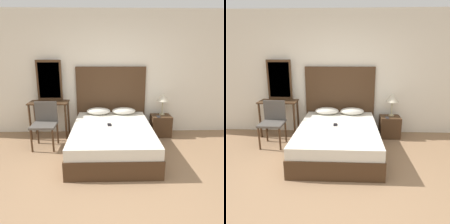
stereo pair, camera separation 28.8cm
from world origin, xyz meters
TOP-DOWN VIEW (x-y plane):
  - ground_plane at (0.00, 0.00)m, footprint 16.00×16.00m
  - wall_back at (0.00, 2.51)m, footprint 10.00×0.06m
  - bed at (-0.05, 1.39)m, footprint 1.47×2.04m
  - headboard at (-0.05, 2.43)m, footprint 1.55×0.05m
  - pillow_left at (-0.33, 2.20)m, footprint 0.52×0.31m
  - pillow_right at (0.22, 2.20)m, footprint 0.52×0.31m
  - phone_on_bed at (-0.10, 1.48)m, footprint 0.08×0.15m
  - nightstand at (1.06, 2.19)m, footprint 0.43×0.38m
  - table_lamp at (1.09, 2.26)m, footprint 0.28×0.28m
  - phone_on_nightstand at (0.97, 2.09)m, footprint 0.08×0.15m
  - vanity_desk at (-1.40, 2.18)m, footprint 0.83×0.42m
  - vanity_mirror at (-1.40, 2.37)m, footprint 0.54×0.03m
  - chair at (-1.36, 1.68)m, footprint 0.46×0.46m

SIDE VIEW (x-z plane):
  - ground_plane at x=0.00m, z-range 0.00..0.00m
  - nightstand at x=1.06m, z-range 0.00..0.46m
  - bed at x=-0.05m, z-range 0.00..0.49m
  - phone_on_nightstand at x=0.97m, z-range 0.46..0.47m
  - phone_on_bed at x=-0.10m, z-range 0.50..0.51m
  - chair at x=-1.36m, z-range 0.08..0.96m
  - pillow_left at x=-0.33m, z-range 0.50..0.64m
  - pillow_right at x=0.22m, z-range 0.50..0.64m
  - vanity_desk at x=-1.40m, z-range 0.22..1.01m
  - headboard at x=-0.05m, z-range 0.00..1.51m
  - table_lamp at x=1.09m, z-range 0.61..1.10m
  - vanity_mirror at x=-1.40m, z-range 0.79..1.66m
  - wall_back at x=0.00m, z-range 0.00..2.70m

